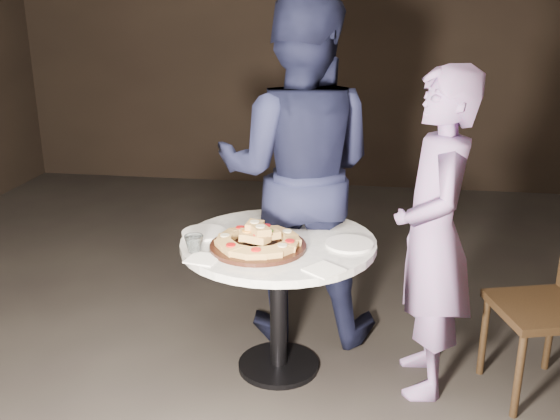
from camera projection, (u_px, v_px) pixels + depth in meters
The scene contains 12 objects.
floor at pixel (261, 382), 3.01m from camera, with size 7.00×7.00×0.00m, color black.
table at pixel (278, 265), 2.96m from camera, with size 1.03×1.03×0.69m.
serving_board at pixel (258, 246), 2.81m from camera, with size 0.44×0.44×0.02m, color black.
focaccia_pile at pixel (258, 238), 2.80m from camera, with size 0.39×0.39×0.10m.
plate_left at pixel (204, 233), 2.99m from camera, with size 0.21×0.21×0.01m, color white.
plate_right at pixel (349, 244), 2.85m from camera, with size 0.22×0.22×0.01m, color white.
water_glass at pixel (194, 244), 2.76m from camera, with size 0.09×0.09×0.08m, color silver.
napkin_near at pixel (203, 259), 2.69m from camera, with size 0.13×0.13×0.01m, color white.
napkin_far at pixel (324, 270), 2.58m from camera, with size 0.14×0.14×0.01m, color white.
chair_far at pixel (308, 220), 3.87m from camera, with size 0.40×0.42×0.80m.
diner_navy at pixel (298, 172), 3.24m from camera, with size 0.88×0.68×1.81m, color #141731.
diner_teal at pixel (434, 236), 2.78m from camera, with size 0.55×0.36×1.51m, color slate.
Camera 1 is at (0.48, -2.55, 1.74)m, focal length 40.00 mm.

